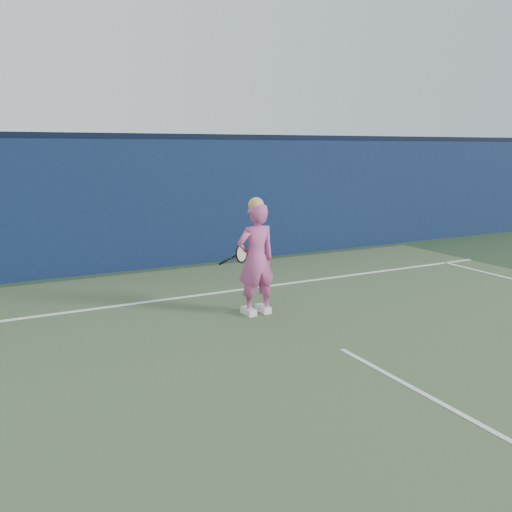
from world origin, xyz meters
TOP-DOWN VIEW (x-y plane):
  - ground at (0.00, 0.00)m, footprint 80.00×80.00m
  - backstop_wall at (0.00, 6.50)m, footprint 24.00×0.40m
  - wall_cap at (0.00, 6.50)m, footprint 24.00×0.42m
  - player at (-0.24, 2.74)m, footprint 0.59×0.40m
  - racket at (-0.26, 3.20)m, footprint 0.54×0.18m
  - court_lines at (0.00, -0.33)m, footprint 11.00×12.04m

SIDE VIEW (x-z plane):
  - ground at x=0.00m, z-range 0.00..0.00m
  - court_lines at x=0.00m, z-range 0.01..0.01m
  - racket at x=-0.26m, z-range 0.64..0.93m
  - player at x=-0.24m, z-range -0.03..1.63m
  - backstop_wall at x=0.00m, z-range 0.00..2.50m
  - wall_cap at x=0.00m, z-range 2.50..2.60m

